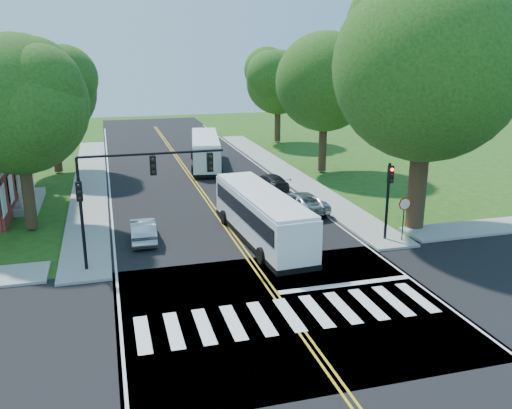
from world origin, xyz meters
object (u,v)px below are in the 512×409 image
object	(u,v)px
bus_lead	(261,215)
dark_sedan	(269,182)
suv	(300,202)
signal_nw	(130,183)
signal_ne	(389,191)
bus_follow	(205,150)
hatchback	(143,230)

from	to	relation	value
bus_lead	dark_sedan	xyz separation A→B (m)	(3.81, 10.93, -0.88)
suv	dark_sedan	distance (m)	6.28
bus_lead	suv	size ratio (longest dim) A/B	2.25
signal_nw	signal_ne	size ratio (longest dim) A/B	1.62
bus_follow	signal_ne	bearing A→B (deg)	114.08
signal_ne	dark_sedan	distance (m)	13.56
signal_ne	bus_follow	distance (m)	23.71
hatchback	suv	size ratio (longest dim) A/B	0.81
suv	signal_ne	bearing A→B (deg)	103.85
dark_sedan	bus_follow	bearing A→B (deg)	-83.67
signal_nw	bus_follow	size ratio (longest dim) A/B	0.63
bus_lead	hatchback	bearing A→B (deg)	-18.14
signal_ne	suv	world-z (taller)	signal_ne
bus_follow	signal_nw	bearing A→B (deg)	79.93
signal_nw	dark_sedan	xyz separation A→B (m)	(11.07, 13.03, -3.75)
bus_follow	suv	distance (m)	16.48
hatchback	dark_sedan	size ratio (longest dim) A/B	0.93
bus_lead	suv	world-z (taller)	bus_lead
signal_nw	hatchback	xyz separation A→B (m)	(0.72, 3.80, -3.71)
signal_nw	hatchback	distance (m)	5.36
bus_follow	hatchback	world-z (taller)	bus_follow
bus_follow	suv	world-z (taller)	bus_follow
bus_lead	hatchback	world-z (taller)	bus_lead
bus_lead	suv	distance (m)	6.22
bus_follow	suv	xyz separation A→B (m)	(3.42, -16.11, -0.82)
signal_ne	hatchback	size ratio (longest dim) A/B	1.10
signal_ne	bus_lead	bearing A→B (deg)	162.91
suv	dark_sedan	size ratio (longest dim) A/B	1.16
bus_follow	suv	size ratio (longest dim) A/B	2.28
signal_ne	bus_lead	size ratio (longest dim) A/B	0.40
signal_ne	suv	size ratio (longest dim) A/B	0.89
hatchback	dark_sedan	bearing A→B (deg)	-136.87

